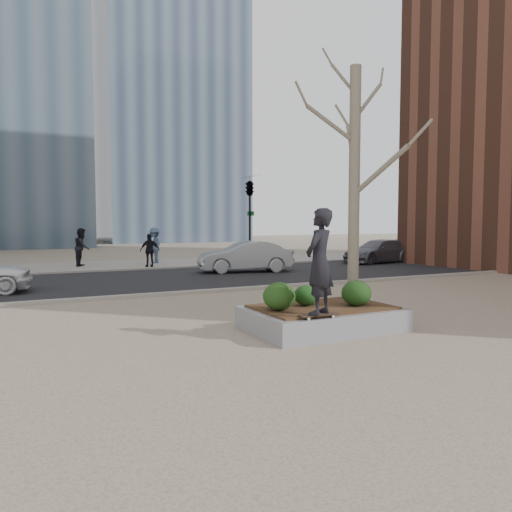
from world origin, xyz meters
name	(u,v)px	position (x,y,z in m)	size (l,w,h in m)	color
ground	(279,335)	(0.00, 0.00, 0.00)	(120.00, 120.00, 0.00)	gray
street	(148,280)	(0.00, 10.00, 0.01)	(60.00, 8.00, 0.02)	black
far_sidewalk	(112,265)	(0.00, 17.00, 0.01)	(60.00, 6.00, 0.02)	gray
planter	(322,319)	(1.00, 0.00, 0.23)	(3.00, 2.00, 0.45)	gray
planter_mulch	(322,307)	(1.00, 0.00, 0.47)	(2.70, 1.70, 0.04)	#382314
sycamore_tree	(355,147)	(2.00, 0.30, 3.79)	(2.80, 2.80, 6.60)	gray
shrub_left	(279,296)	(-0.02, -0.02, 0.76)	(0.63, 0.63, 0.54)	black
shrub_middle	(306,295)	(0.73, 0.18, 0.70)	(0.49, 0.49, 0.42)	#123310
shrub_right	(356,293)	(1.64, -0.29, 0.75)	(0.61, 0.61, 0.52)	black
skateboard	(319,316)	(0.33, -0.88, 0.49)	(0.78, 0.20, 0.07)	black
skateboarder	(319,261)	(0.33, -0.88, 1.49)	(0.70, 0.46, 1.92)	black
car_silver	(245,257)	(4.54, 11.04, 0.68)	(1.41, 4.03, 1.33)	gray
car_third	(378,251)	(12.86, 12.19, 0.63)	(1.70, 4.19, 1.22)	#545460
pedestrian_a	(82,247)	(-1.37, 17.14, 0.95)	(0.90, 0.70, 1.85)	black
pedestrian_b	(155,245)	(2.25, 17.22, 0.96)	(1.20, 0.69, 1.86)	#3F5471
pedestrian_c	(150,250)	(1.45, 15.16, 0.82)	(0.94, 0.39, 1.60)	black
traffic_light_far	(250,220)	(6.50, 14.60, 2.25)	(0.60, 2.48, 4.50)	black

